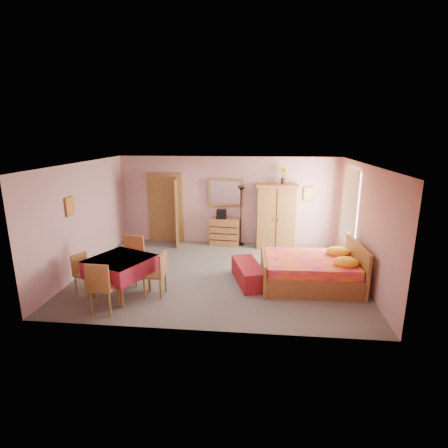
# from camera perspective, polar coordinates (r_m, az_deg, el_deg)

# --- Properties ---
(floor) EXTENTS (6.50, 6.50, 0.00)m
(floor) POSITION_cam_1_polar(r_m,az_deg,el_deg) (8.43, -0.89, -8.08)
(floor) COLOR #66605A
(floor) RESTS_ON ground
(ceiling) EXTENTS (6.50, 6.50, 0.00)m
(ceiling) POSITION_cam_1_polar(r_m,az_deg,el_deg) (7.81, -0.97, 9.81)
(ceiling) COLOR brown
(ceiling) RESTS_ON wall_back
(wall_back) EXTENTS (6.50, 0.10, 2.60)m
(wall_back) POSITION_cam_1_polar(r_m,az_deg,el_deg) (10.45, 0.67, 3.85)
(wall_back) COLOR tan
(wall_back) RESTS_ON floor
(wall_front) EXTENTS (6.50, 0.10, 2.60)m
(wall_front) POSITION_cam_1_polar(r_m,az_deg,el_deg) (5.65, -3.88, -5.65)
(wall_front) COLOR tan
(wall_front) RESTS_ON floor
(wall_left) EXTENTS (0.10, 5.00, 2.60)m
(wall_left) POSITION_cam_1_polar(r_m,az_deg,el_deg) (8.99, -21.98, 0.99)
(wall_left) COLOR tan
(wall_left) RESTS_ON floor
(wall_right) EXTENTS (0.10, 5.00, 2.60)m
(wall_right) POSITION_cam_1_polar(r_m,az_deg,el_deg) (8.31, 21.95, -0.07)
(wall_right) COLOR tan
(wall_right) RESTS_ON floor
(doorway) EXTENTS (1.06, 0.12, 2.15)m
(doorway) POSITION_cam_1_polar(r_m,az_deg,el_deg) (10.81, -9.45, 2.52)
(doorway) COLOR #9E6B35
(doorway) RESTS_ON floor
(window) EXTENTS (0.08, 1.40, 1.95)m
(window) POSITION_cam_1_polar(r_m,az_deg,el_deg) (9.39, 19.84, 2.67)
(window) COLOR white
(window) RESTS_ON wall_right
(picture_left) EXTENTS (0.04, 0.32, 0.42)m
(picture_left) POSITION_cam_1_polar(r_m,az_deg,el_deg) (8.38, -23.91, 2.67)
(picture_left) COLOR orange
(picture_left) RESTS_ON wall_left
(picture_back) EXTENTS (0.30, 0.04, 0.40)m
(picture_back) POSITION_cam_1_polar(r_m,az_deg,el_deg) (10.44, 13.66, 4.81)
(picture_back) COLOR #D8BF59
(picture_back) RESTS_ON wall_back
(chest_of_drawers) EXTENTS (0.89, 0.50, 0.81)m
(chest_of_drawers) POSITION_cam_1_polar(r_m,az_deg,el_deg) (10.41, 0.14, -1.27)
(chest_of_drawers) COLOR #A86839
(chest_of_drawers) RESTS_ON floor
(wall_mirror) EXTENTS (1.03, 0.13, 0.82)m
(wall_mirror) POSITION_cam_1_polar(r_m,az_deg,el_deg) (10.36, 0.26, 5.16)
(wall_mirror) COLOR silver
(wall_mirror) RESTS_ON wall_back
(stereo) EXTENTS (0.29, 0.22, 0.27)m
(stereo) POSITION_cam_1_polar(r_m,az_deg,el_deg) (10.27, -0.42, 1.61)
(stereo) COLOR black
(stereo) RESTS_ON chest_of_drawers
(floor_lamp) EXTENTS (0.27, 0.27, 1.74)m
(floor_lamp) POSITION_cam_1_polar(r_m,az_deg,el_deg) (10.30, 2.77, 1.23)
(floor_lamp) COLOR black
(floor_lamp) RESTS_ON floor
(wardrobe) EXTENTS (1.20, 0.64, 1.86)m
(wardrobe) POSITION_cam_1_polar(r_m,az_deg,el_deg) (10.18, 8.46, 1.26)
(wardrobe) COLOR #9D6A35
(wardrobe) RESTS_ON floor
(sunflower_vase) EXTENTS (0.19, 0.19, 0.45)m
(sunflower_vase) POSITION_cam_1_polar(r_m,az_deg,el_deg) (10.10, 9.64, 7.76)
(sunflower_vase) COLOR yellow
(sunflower_vase) RESTS_ON wardrobe
(bed) EXTENTS (2.16, 1.73, 0.98)m
(bed) POSITION_cam_1_polar(r_m,az_deg,el_deg) (7.94, 13.78, -6.21)
(bed) COLOR #D51460
(bed) RESTS_ON floor
(bench) EXTENTS (0.84, 1.40, 0.44)m
(bench) POSITION_cam_1_polar(r_m,az_deg,el_deg) (7.90, 3.95, -8.02)
(bench) COLOR maroon
(bench) RESTS_ON floor
(dining_table) EXTENTS (1.45, 1.45, 0.81)m
(dining_table) POSITION_cam_1_polar(r_m,az_deg,el_deg) (7.55, -16.41, -8.21)
(dining_table) COLOR maroon
(dining_table) RESTS_ON floor
(chair_south) EXTENTS (0.47, 0.47, 1.00)m
(chair_south) POSITION_cam_1_polar(r_m,az_deg,el_deg) (6.97, -19.05, -9.51)
(chair_south) COLOR olive
(chair_south) RESTS_ON floor
(chair_north) EXTENTS (0.51, 0.51, 1.03)m
(chair_north) POSITION_cam_1_polar(r_m,az_deg,el_deg) (8.06, -14.96, -5.76)
(chair_north) COLOR olive
(chair_north) RESTS_ON floor
(chair_west) EXTENTS (0.50, 0.50, 0.84)m
(chair_west) POSITION_cam_1_polar(r_m,az_deg,el_deg) (7.88, -21.61, -7.55)
(chair_west) COLOR #A57438
(chair_west) RESTS_ON floor
(chair_east) EXTENTS (0.44, 0.44, 0.92)m
(chair_east) POSITION_cam_1_polar(r_m,az_deg,el_deg) (7.36, -11.26, -7.99)
(chair_east) COLOR olive
(chair_east) RESTS_ON floor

